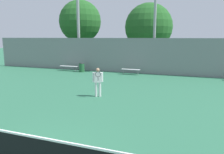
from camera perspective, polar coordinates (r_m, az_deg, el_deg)
tennis_net at (r=6.33m, az=-24.15°, el=-17.25°), size 12.35×0.09×1.06m
tennis_player at (r=12.41m, az=-3.72°, el=-0.90°), size 0.55×0.51×1.65m
bench_courtside_near at (r=22.40m, az=-11.29°, el=2.72°), size 1.91×0.40×0.48m
bench_courtside_far at (r=19.86m, az=4.89°, el=1.91°), size 1.71×0.40×0.48m
light_pole_near_left at (r=23.78m, az=-8.83°, el=14.71°), size 0.90×0.60×9.27m
light_pole_far_right at (r=20.81m, az=11.21°, el=16.29°), size 0.90×0.60×9.36m
trash_bin at (r=21.48m, az=-7.91°, el=2.49°), size 0.55×0.55×0.87m
back_fence at (r=20.36m, az=8.42°, el=5.44°), size 33.49×0.06×3.27m
tree_green_tall at (r=27.33m, az=-8.31°, el=14.15°), size 5.02×5.02×7.71m
tree_green_broad at (r=26.52m, az=9.54°, el=12.72°), size 5.53×5.53×7.26m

